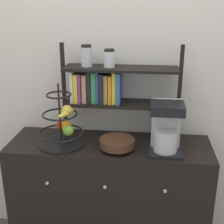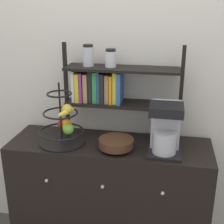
% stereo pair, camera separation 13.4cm
% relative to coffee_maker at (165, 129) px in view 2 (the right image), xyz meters
% --- Properties ---
extents(wall_back, '(7.00, 0.05, 2.60)m').
position_rel_coffee_maker_xyz_m(wall_back, '(-0.37, 0.32, 0.24)').
color(wall_back, silver).
rests_on(wall_back, ground_plane).
extents(sideboard, '(1.37, 0.45, 0.90)m').
position_rel_coffee_maker_xyz_m(sideboard, '(-0.37, 0.05, -0.61)').
color(sideboard, black).
rests_on(sideboard, ground_plane).
extents(coffee_maker, '(0.21, 0.22, 0.33)m').
position_rel_coffee_maker_xyz_m(coffee_maker, '(0.00, 0.00, 0.00)').
color(coffee_maker, black).
rests_on(coffee_maker, sideboard).
extents(fruit_stand, '(0.31, 0.31, 0.42)m').
position_rel_coffee_maker_xyz_m(fruit_stand, '(-0.67, 0.01, -0.03)').
color(fruit_stand, black).
rests_on(fruit_stand, sideboard).
extents(wooden_bowl, '(0.23, 0.23, 0.07)m').
position_rel_coffee_maker_xyz_m(wooden_bowl, '(-0.31, -0.03, -0.12)').
color(wooden_bowl, '#422819').
rests_on(wooden_bowl, sideboard).
extents(shelf_hutch, '(0.81, 0.20, 0.65)m').
position_rel_coffee_maker_xyz_m(shelf_hutch, '(-0.41, 0.18, 0.22)').
color(shelf_hutch, black).
rests_on(shelf_hutch, sideboard).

